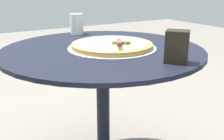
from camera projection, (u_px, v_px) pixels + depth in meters
The scene contains 5 objects.
patio_table at pixel (103, 89), 1.39m from camera, with size 0.98×0.98×0.73m.
pizza_on_tray at pixel (112, 45), 1.32m from camera, with size 0.43×0.43×0.04m.
pizza_server at pixel (119, 41), 1.25m from camera, with size 0.20×0.15×0.02m.
drinking_cup at pixel (77, 24), 1.67m from camera, with size 0.08×0.08×0.12m, color white.
napkin_dispenser at pixel (177, 47), 1.07m from camera, with size 0.09×0.07×0.13m, color black.
Camera 1 is at (-1.13, 0.63, 1.03)m, focal length 43.56 mm.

